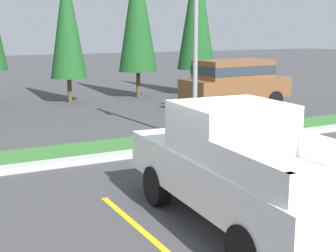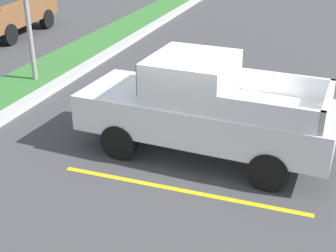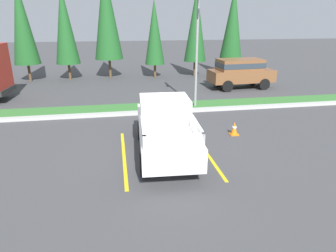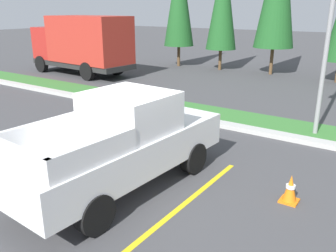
{
  "view_description": "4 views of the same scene",
  "coord_description": "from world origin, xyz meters",
  "views": [
    {
      "loc": [
        -4.66,
        -6.49,
        3.32
      ],
      "look_at": [
        -0.38,
        1.62,
        1.49
      ],
      "focal_mm": 51.79,
      "sensor_mm": 36.0,
      "label": 1
    },
    {
      "loc": [
        -8.56,
        -2.38,
        4.81
      ],
      "look_at": [
        -0.88,
        0.35,
        0.98
      ],
      "focal_mm": 50.39,
      "sensor_mm": 36.0,
      "label": 2
    },
    {
      "loc": [
        -1.6,
        -10.27,
        4.82
      ],
      "look_at": [
        0.08,
        -0.59,
        1.27
      ],
      "focal_mm": 32.09,
      "sensor_mm": 36.0,
      "label": 3
    },
    {
      "loc": [
        4.96,
        -5.47,
        3.8
      ],
      "look_at": [
        -0.32,
        2.23,
        0.71
      ],
      "focal_mm": 38.11,
      "sensor_mm": 36.0,
      "label": 4
    }
  ],
  "objects": [
    {
      "name": "parking_line_near",
      "position": [
        -1.48,
        -0.12,
        0.0
      ],
      "size": [
        0.12,
        4.8,
        0.01
      ],
      "primitive_type": "cube",
      "color": "yellow",
      "rests_on": "ground"
    },
    {
      "name": "traffic_cone",
      "position": [
        3.35,
        1.31,
        0.29
      ],
      "size": [
        0.36,
        0.36,
        0.6
      ],
      "color": "orange",
      "rests_on": "ground"
    },
    {
      "name": "ground_plane",
      "position": [
        0.0,
        0.0,
        0.0
      ],
      "size": [
        120.0,
        120.0,
        0.0
      ],
      "primitive_type": "plane",
      "color": "#424244"
    },
    {
      "name": "curb_strip",
      "position": [
        0.0,
        5.0,
        0.07
      ],
      "size": [
        56.0,
        0.4,
        0.15
      ],
      "primitive_type": "cube",
      "color": "#B2B2AD",
      "rests_on": "ground"
    },
    {
      "name": "pickup_truck_main",
      "position": [
        0.07,
        -0.07,
        1.04
      ],
      "size": [
        2.19,
        5.33,
        2.1
      ],
      "color": "black",
      "rests_on": "ground"
    },
    {
      "name": "suv_distant",
      "position": [
        7.21,
        10.03,
        1.24
      ],
      "size": [
        4.7,
        2.17,
        2.1
      ],
      "color": "black",
      "rests_on": "ground"
    },
    {
      "name": "parking_line_far",
      "position": [
        1.62,
        -0.12,
        0.0
      ],
      "size": [
        0.12,
        4.8,
        0.01
      ],
      "primitive_type": "cube",
      "color": "yellow",
      "rests_on": "ground"
    }
  ]
}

